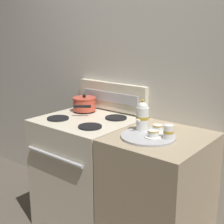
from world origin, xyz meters
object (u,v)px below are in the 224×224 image
at_px(saucepan, 84,104).
at_px(serving_tray, 148,136).
at_px(teapot, 142,116).
at_px(teacup_right, 158,128).
at_px(teacup_left, 153,134).
at_px(creamer_jug, 169,132).
at_px(stove, 88,173).

relative_size(saucepan, serving_tray, 0.78).
bearing_deg(teapot, teacup_right, 21.76).
relative_size(serving_tray, teacup_left, 3.35).
bearing_deg(teacup_left, teacup_right, 108.12).
distance_m(saucepan, teacup_right, 0.76).
distance_m(teapot, teacup_left, 0.17).
bearing_deg(creamer_jug, teapot, 170.56).
bearing_deg(teacup_right, serving_tray, -92.41).
bearing_deg(creamer_jug, serving_tray, -166.81).
bearing_deg(teacup_left, teapot, 150.01).
xyz_separation_m(teapot, teacup_left, (0.13, -0.08, -0.07)).
height_order(teacup_right, creamer_jug, creamer_jug).
bearing_deg(saucepan, serving_tray, -15.64).
xyz_separation_m(teacup_left, teacup_right, (-0.04, 0.12, 0.00)).
relative_size(teacup_right, creamer_jug, 1.21).
relative_size(saucepan, teacup_left, 2.61).
bearing_deg(teapot, saucepan, 167.55).
bearing_deg(teapot, teacup_left, -29.99).
height_order(serving_tray, creamer_jug, creamer_jug).
height_order(teapot, teacup_right, teapot).
bearing_deg(stove, teacup_left, -7.38).
bearing_deg(serving_tray, creamer_jug, 13.19).
xyz_separation_m(teapot, creamer_jug, (0.21, -0.04, -0.05)).
bearing_deg(serving_tray, teapot, 144.92).
height_order(stove, teacup_right, teacup_right).
distance_m(saucepan, serving_tray, 0.78).
distance_m(serving_tray, teacup_left, 0.05).
bearing_deg(stove, teacup_right, 3.33).
xyz_separation_m(serving_tray, teapot, (-0.09, 0.06, 0.10)).
distance_m(teacup_right, creamer_jug, 0.14).
distance_m(saucepan, teacup_left, 0.82).
bearing_deg(saucepan, teacup_left, -15.71).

